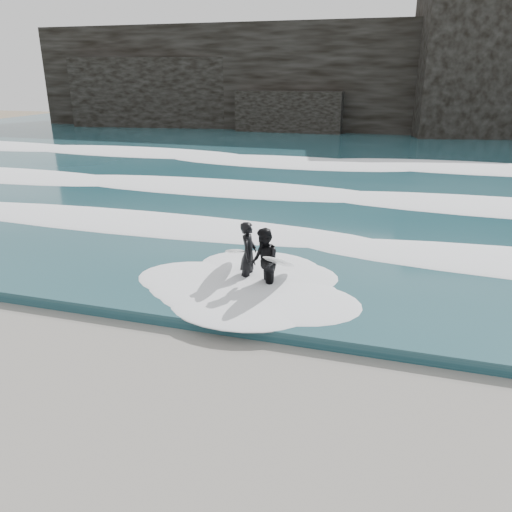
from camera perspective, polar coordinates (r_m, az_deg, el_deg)
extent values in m
plane|color=#826C4D|center=(8.98, -6.38, -18.73)|extent=(120.00, 120.00, 0.00)
cube|color=#1C434B|center=(35.91, 11.99, 11.06)|extent=(90.00, 52.00, 0.30)
cube|color=black|center=(52.46, 14.21, 19.01)|extent=(70.00, 9.00, 10.00)
ellipsoid|color=white|center=(16.49, 5.64, 1.67)|extent=(60.00, 3.20, 0.20)
ellipsoid|color=white|center=(23.15, 9.06, 7.01)|extent=(60.00, 4.00, 0.24)
ellipsoid|color=white|center=(31.93, 11.36, 10.54)|extent=(60.00, 4.80, 0.30)
imported|color=black|center=(13.70, -0.87, 0.18)|extent=(0.50, 0.71, 1.85)
ellipsoid|color=white|center=(13.85, -2.39, 0.55)|extent=(1.17, 2.13, 0.86)
imported|color=black|center=(13.10, 0.91, -0.78)|extent=(1.04, 1.13, 1.85)
ellipsoid|color=white|center=(12.98, 2.69, -0.69)|extent=(0.75, 2.05, 1.07)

